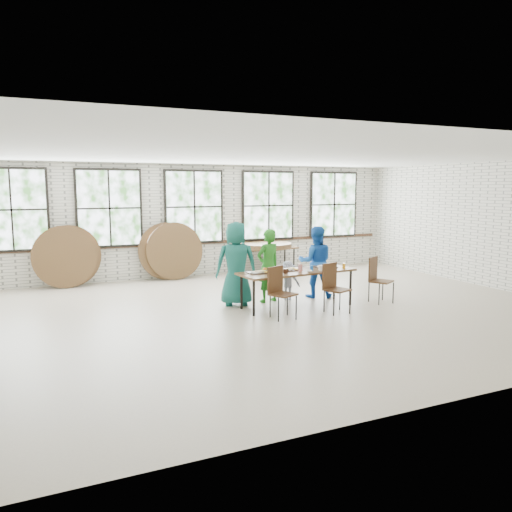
{
  "coord_description": "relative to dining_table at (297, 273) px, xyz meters",
  "views": [
    {
      "loc": [
        -3.99,
        -8.45,
        2.38
      ],
      "look_at": [
        0.0,
        0.4,
        1.05
      ],
      "focal_mm": 35.0,
      "sensor_mm": 36.0,
      "label": 1
    }
  ],
  "objects": [
    {
      "name": "room",
      "position": [
        -0.79,
        4.28,
        1.14
      ],
      "size": [
        12.0,
        12.0,
        12.0
      ],
      "color": "#B7A891",
      "rests_on": "ground"
    },
    {
      "name": "dining_table",
      "position": [
        0.0,
        0.0,
        0.0
      ],
      "size": [
        2.46,
        1.01,
        0.74
      ],
      "rotation": [
        0.0,
        0.0,
        0.09
      ],
      "color": "brown",
      "rests_on": "ground"
    },
    {
      "name": "chair_near_left",
      "position": [
        -0.7,
        -0.6,
        -0.13
      ],
      "size": [
        0.55,
        0.54,
        0.95
      ],
      "rotation": [
        0.0,
        0.0,
        0.42
      ],
      "color": "#492D18",
      "rests_on": "ground"
    },
    {
      "name": "chair_near_right",
      "position": [
        0.43,
        -0.65,
        -0.13
      ],
      "size": [
        0.53,
        0.52,
        0.95
      ],
      "rotation": [
        0.0,
        0.0,
        0.34
      ],
      "color": "#492D18",
      "rests_on": "ground"
    },
    {
      "name": "chair_spare",
      "position": [
        1.74,
        -0.3,
        -0.13
      ],
      "size": [
        0.57,
        0.56,
        0.95
      ],
      "rotation": [
        0.0,
        0.0,
        0.53
      ],
      "color": "#492D18",
      "rests_on": "ground"
    },
    {
      "name": "adult_teal",
      "position": [
        -1.05,
        0.65,
        0.17
      ],
      "size": [
        0.96,
        0.77,
        1.71
      ],
      "primitive_type": "imported",
      "rotation": [
        0.0,
        0.0,
        2.83
      ],
      "color": "#1B6A5D",
      "rests_on": "ground"
    },
    {
      "name": "adult_green",
      "position": [
        -0.33,
        0.65,
        0.08
      ],
      "size": [
        0.63,
        0.49,
        1.54
      ],
      "primitive_type": "imported",
      "rotation": [
        0.0,
        0.0,
        3.38
      ],
      "color": "#25751F",
      "rests_on": "ground"
    },
    {
      "name": "toddler",
      "position": [
        0.13,
        0.65,
        -0.27
      ],
      "size": [
        0.61,
        0.45,
        0.84
      ],
      "primitive_type": "imported",
      "rotation": [
        0.0,
        0.0,
        2.85
      ],
      "color": "#121739",
      "rests_on": "ground"
    },
    {
      "name": "adult_blue",
      "position": [
        0.82,
        0.65,
        0.09
      ],
      "size": [
        0.93,
        0.85,
        1.56
      ],
      "primitive_type": "imported",
      "rotation": [
        0.0,
        0.0,
        2.71
      ],
      "color": "#1955B1",
      "rests_on": "ground"
    },
    {
      "name": "storage_table",
      "position": [
        1.05,
        3.76,
        -0.0
      ],
      "size": [
        1.84,
        0.85,
        0.74
      ],
      "rotation": [
        0.0,
        0.0,
        0.06
      ],
      "color": "brown",
      "rests_on": "ground"
    },
    {
      "name": "tabletop_clutter",
      "position": [
        0.07,
        -0.03,
        0.08
      ],
      "size": [
        2.06,
        0.61,
        0.11
      ],
      "color": "black",
      "rests_on": "dining_table"
    },
    {
      "name": "round_tops_stacked",
      "position": [
        1.05,
        3.76,
        0.12
      ],
      "size": [
        1.5,
        1.5,
        0.13
      ],
      "color": "brown",
      "rests_on": "storage_table"
    },
    {
      "name": "round_tops_leaning",
      "position": [
        -2.78,
        4.04,
        0.05
      ],
      "size": [
        4.19,
        0.36,
        1.49
      ],
      "color": "brown",
      "rests_on": "ground"
    }
  ]
}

